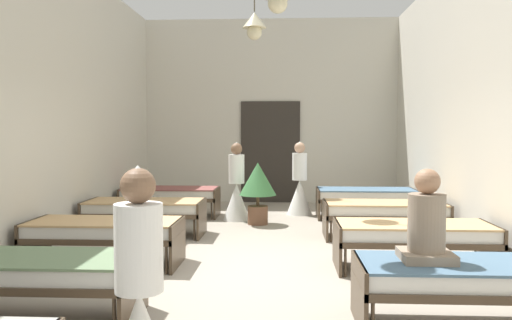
{
  "coord_description": "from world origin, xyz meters",
  "views": [
    {
      "loc": [
        0.35,
        -6.41,
        1.7
      ],
      "look_at": [
        0.0,
        -0.16,
        1.35
      ],
      "focal_mm": 36.67,
      "sensor_mm": 36.0,
      "label": 1
    }
  ],
  "objects_px": {
    "bed_left_row_2": "(105,231)",
    "bed_left_row_3": "(145,209)",
    "bed_left_row_1": "(32,271)",
    "bed_right_row_3": "(384,211)",
    "potted_plant": "(258,184)",
    "bed_left_row_4": "(170,194)",
    "nurse_near_aisle": "(300,188)",
    "bed_right_row_2": "(414,234)",
    "bed_right_row_1": "(469,278)",
    "nurse_mid_aisle": "(140,318)",
    "bed_right_row_4": "(366,196)",
    "nurse_far_aisle": "(237,192)",
    "patient_seated_primary": "(427,227)"
  },
  "relations": [
    {
      "from": "nurse_mid_aisle",
      "to": "bed_left_row_4",
      "type": "bearing_deg",
      "value": 90.96
    },
    {
      "from": "bed_right_row_2",
      "to": "nurse_near_aisle",
      "type": "distance_m",
      "value": 4.4
    },
    {
      "from": "nurse_near_aisle",
      "to": "bed_right_row_4",
      "type": "bearing_deg",
      "value": -31.74
    },
    {
      "from": "bed_right_row_1",
      "to": "patient_seated_primary",
      "type": "relative_size",
      "value": 2.37
    },
    {
      "from": "bed_right_row_4",
      "to": "nurse_far_aisle",
      "type": "xyz_separation_m",
      "value": [
        -2.5,
        -0.34,
        0.09
      ]
    },
    {
      "from": "potted_plant",
      "to": "nurse_mid_aisle",
      "type": "bearing_deg",
      "value": -93.75
    },
    {
      "from": "bed_right_row_2",
      "to": "patient_seated_primary",
      "type": "distance_m",
      "value": 1.94
    },
    {
      "from": "bed_right_row_1",
      "to": "nurse_mid_aisle",
      "type": "distance_m",
      "value": 2.83
    },
    {
      "from": "patient_seated_primary",
      "to": "bed_right_row_2",
      "type": "bearing_deg",
      "value": 79.32
    },
    {
      "from": "bed_right_row_2",
      "to": "nurse_mid_aisle",
      "type": "bearing_deg",
      "value": -127.28
    },
    {
      "from": "bed_left_row_3",
      "to": "bed_right_row_4",
      "type": "relative_size",
      "value": 1.0
    },
    {
      "from": "potted_plant",
      "to": "patient_seated_primary",
      "type": "bearing_deg",
      "value": -70.59
    },
    {
      "from": "patient_seated_primary",
      "to": "bed_left_row_3",
      "type": "bearing_deg",
      "value": 132.95
    },
    {
      "from": "bed_right_row_1",
      "to": "bed_right_row_3",
      "type": "relative_size",
      "value": 1.0
    },
    {
      "from": "nurse_near_aisle",
      "to": "patient_seated_primary",
      "type": "xyz_separation_m",
      "value": [
        0.93,
        -6.06,
        0.34
      ]
    },
    {
      "from": "bed_right_row_1",
      "to": "potted_plant",
      "type": "height_order",
      "value": "potted_plant"
    },
    {
      "from": "bed_right_row_3",
      "to": "bed_right_row_4",
      "type": "relative_size",
      "value": 1.0
    },
    {
      "from": "bed_right_row_1",
      "to": "bed_left_row_2",
      "type": "height_order",
      "value": "same"
    },
    {
      "from": "nurse_mid_aisle",
      "to": "potted_plant",
      "type": "distance_m",
      "value": 6.29
    },
    {
      "from": "bed_right_row_4",
      "to": "patient_seated_primary",
      "type": "distance_m",
      "value": 5.68
    },
    {
      "from": "bed_left_row_2",
      "to": "bed_right_row_2",
      "type": "xyz_separation_m",
      "value": [
        3.85,
        0.0,
        0.0
      ]
    },
    {
      "from": "nurse_near_aisle",
      "to": "patient_seated_primary",
      "type": "bearing_deg",
      "value": -95.47
    },
    {
      "from": "bed_left_row_1",
      "to": "bed_right_row_3",
      "type": "bearing_deg",
      "value": 44.66
    },
    {
      "from": "nurse_mid_aisle",
      "to": "patient_seated_primary",
      "type": "relative_size",
      "value": 1.86
    },
    {
      "from": "bed_right_row_2",
      "to": "nurse_near_aisle",
      "type": "bearing_deg",
      "value": 106.9
    },
    {
      "from": "bed_right_row_3",
      "to": "potted_plant",
      "type": "bearing_deg",
      "value": 151.59
    },
    {
      "from": "nurse_mid_aisle",
      "to": "bed_right_row_1",
      "type": "bearing_deg",
      "value": 18.68
    },
    {
      "from": "bed_left_row_2",
      "to": "nurse_near_aisle",
      "type": "distance_m",
      "value": 4.93
    },
    {
      "from": "bed_left_row_1",
      "to": "bed_right_row_3",
      "type": "height_order",
      "value": "same"
    },
    {
      "from": "bed_right_row_2",
      "to": "bed_left_row_1",
      "type": "bearing_deg",
      "value": -153.71
    },
    {
      "from": "bed_left_row_4",
      "to": "bed_right_row_4",
      "type": "distance_m",
      "value": 3.85
    },
    {
      "from": "nurse_mid_aisle",
      "to": "nurse_near_aisle",
      "type": "bearing_deg",
      "value": 70.85
    },
    {
      "from": "nurse_far_aisle",
      "to": "bed_right_row_4",
      "type": "bearing_deg",
      "value": -179.93
    },
    {
      "from": "bed_left_row_4",
      "to": "patient_seated_primary",
      "type": "xyz_separation_m",
      "value": [
        3.5,
        -5.66,
        0.43
      ]
    },
    {
      "from": "nurse_far_aisle",
      "to": "patient_seated_primary",
      "type": "xyz_separation_m",
      "value": [
        2.15,
        -5.32,
        0.34
      ]
    },
    {
      "from": "bed_left_row_4",
      "to": "nurse_near_aisle",
      "type": "bearing_deg",
      "value": 8.95
    },
    {
      "from": "bed_left_row_1",
      "to": "bed_left_row_2",
      "type": "bearing_deg",
      "value": 90.0
    },
    {
      "from": "patient_seated_primary",
      "to": "bed_right_row_1",
      "type": "bearing_deg",
      "value": -7.32
    },
    {
      "from": "potted_plant",
      "to": "bed_right_row_3",
      "type": "bearing_deg",
      "value": -28.41
    },
    {
      "from": "bed_left_row_2",
      "to": "bed_right_row_3",
      "type": "bearing_deg",
      "value": 26.29
    },
    {
      "from": "bed_left_row_3",
      "to": "bed_left_row_4",
      "type": "distance_m",
      "value": 1.9
    },
    {
      "from": "bed_left_row_3",
      "to": "nurse_mid_aisle",
      "type": "bearing_deg",
      "value": -75.15
    },
    {
      "from": "nurse_mid_aisle",
      "to": "bed_left_row_2",
      "type": "bearing_deg",
      "value": 102.77
    },
    {
      "from": "nurse_mid_aisle",
      "to": "nurse_far_aisle",
      "type": "height_order",
      "value": "same"
    },
    {
      "from": "bed_left_row_1",
      "to": "potted_plant",
      "type": "bearing_deg",
      "value": 70.12
    },
    {
      "from": "potted_plant",
      "to": "nurse_near_aisle",
      "type": "bearing_deg",
      "value": 56.36
    },
    {
      "from": "bed_left_row_1",
      "to": "bed_left_row_2",
      "type": "height_order",
      "value": "same"
    },
    {
      "from": "bed_left_row_1",
      "to": "nurse_near_aisle",
      "type": "relative_size",
      "value": 1.28
    },
    {
      "from": "bed_left_row_2",
      "to": "bed_left_row_3",
      "type": "bearing_deg",
      "value": 90.0
    },
    {
      "from": "bed_left_row_3",
      "to": "nurse_near_aisle",
      "type": "bearing_deg",
      "value": 41.9
    }
  ]
}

